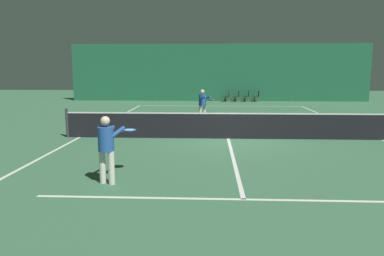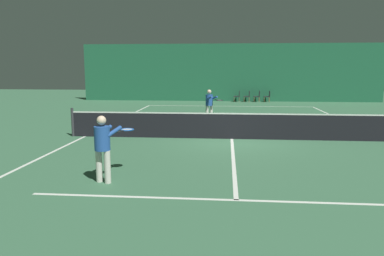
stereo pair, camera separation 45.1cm
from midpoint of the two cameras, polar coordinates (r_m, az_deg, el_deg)
The scene contains 14 objects.
ground_plane at distance 13.66m, azimuth 7.03°, elevation -1.67°, with size 60.00×60.00×0.00m, color #386647.
backdrop_curtain at distance 29.29m, azimuth 6.19°, elevation 8.39°, with size 23.00×0.12×4.40m.
court_line_baseline_far at distance 25.45m, azimuth 6.24°, elevation 3.33°, with size 11.00×0.10×0.00m.
court_line_service_far at distance 19.98m, azimuth 6.49°, elevation 1.75°, with size 8.25×0.10×0.00m.
court_line_service_near at distance 7.47m, azimuth 8.51°, elevation -10.82°, with size 8.25×0.10×0.00m.
court_line_sideline_left at distance 14.56m, azimuth -15.16°, elevation -1.25°, with size 0.10×23.80×0.00m.
court_line_centre at distance 13.66m, azimuth 7.03°, elevation -1.66°, with size 0.10×12.80×0.00m.
tennis_net at distance 13.58m, azimuth 7.07°, elevation 0.45°, with size 12.00×0.10×1.07m.
player_near at distance 8.49m, azimuth -11.83°, elevation -2.34°, with size 0.77×1.32×1.51m.
player_far at distance 18.19m, azimuth 3.42°, elevation 3.87°, with size 0.99×1.26×1.52m.
courtside_chair_0 at distance 28.83m, azimuth 7.43°, elevation 4.94°, with size 0.44×0.44×0.84m.
courtside_chair_1 at distance 28.87m, azimuth 8.93°, elevation 4.91°, with size 0.44×0.44×0.84m.
courtside_chair_2 at distance 28.93m, azimuth 10.43°, elevation 4.88°, with size 0.44×0.44×0.84m.
courtside_chair_3 at distance 29.00m, azimuth 11.92°, elevation 4.85°, with size 0.44×0.44×0.84m.
Camera 2 is at (-0.22, -13.40, 2.54)m, focal length 35.00 mm.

